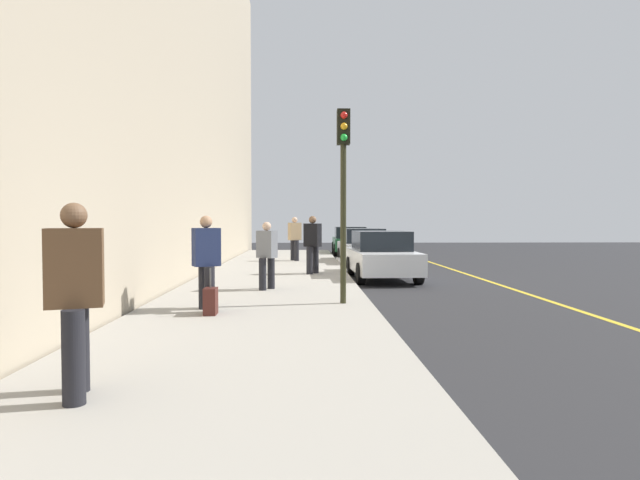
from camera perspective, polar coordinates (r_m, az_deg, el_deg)
ground_plane at (r=17.24m, az=6.32°, el=-4.06°), size 56.00×56.00×0.00m
sidewalk at (r=17.09m, az=-4.74°, el=-3.86°), size 28.00×4.60×0.15m
building_facade at (r=18.27m, az=-14.02°, el=20.07°), size 32.00×0.80×15.00m
lane_stripe_centre at (r=17.96m, az=16.50°, el=-3.88°), size 28.00×0.14×0.01m
snow_bank_curb at (r=20.78m, az=2.99°, el=-2.71°), size 5.83×0.56×0.22m
parked_car_green at (r=29.16m, az=3.24°, el=-0.07°), size 4.43×1.97×1.51m
parked_car_silver at (r=22.58m, az=4.64°, el=-0.69°), size 4.31×2.01×1.51m
parked_car_white at (r=16.78m, az=6.60°, el=-1.64°), size 4.20×1.99×1.51m
pedestrian_tan_coat at (r=22.64m, az=-2.72°, el=0.29°), size 0.58×0.58×1.85m
pedestrian_grey_coat at (r=13.11m, az=-5.70°, el=-1.44°), size 0.50×0.53×1.66m
pedestrian_black_coat at (r=16.97m, az=-0.80°, el=-0.32°), size 0.56×0.59×1.84m
pedestrian_navy_coat at (r=10.20m, az=-12.05°, el=-2.10°), size 0.55×0.56×1.78m
pedestrian_brown_coat at (r=5.55m, az=-24.70°, el=-5.28°), size 0.59×0.57×1.85m
traffic_light_pole at (r=10.88m, az=2.51°, el=7.33°), size 0.35×0.26×3.93m
rolling_suitcase at (r=9.80m, az=-11.62°, el=-6.41°), size 0.34×0.22×0.84m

